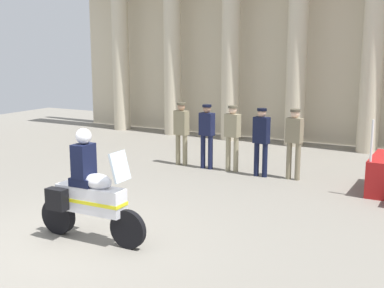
% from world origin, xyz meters
% --- Properties ---
extents(ground_plane, '(28.00, 28.00, 0.00)m').
position_xyz_m(ground_plane, '(0.00, 0.00, 0.00)').
color(ground_plane, gray).
extents(colonnade_backdrop, '(15.74, 1.48, 6.33)m').
position_xyz_m(colonnade_backdrop, '(-0.43, 10.58, 3.41)').
color(colonnade_backdrop, '#B6AB91').
rests_on(colonnade_backdrop, ground_plane).
extents(officer_in_row_0, '(0.41, 0.27, 1.72)m').
position_xyz_m(officer_in_row_0, '(-1.13, 5.79, 1.01)').
color(officer_in_row_0, '#847A5B').
rests_on(officer_in_row_0, ground_plane).
extents(officer_in_row_1, '(0.41, 0.27, 1.71)m').
position_xyz_m(officer_in_row_1, '(-0.32, 5.74, 1.01)').
color(officer_in_row_1, '#141938').
rests_on(officer_in_row_1, ground_plane).
extents(officer_in_row_2, '(0.41, 0.27, 1.72)m').
position_xyz_m(officer_in_row_2, '(0.40, 5.77, 1.02)').
color(officer_in_row_2, gray).
rests_on(officer_in_row_2, ground_plane).
extents(officer_in_row_3, '(0.41, 0.27, 1.71)m').
position_xyz_m(officer_in_row_3, '(1.24, 5.64, 1.01)').
color(officer_in_row_3, black).
rests_on(officer_in_row_3, ground_plane).
extents(officer_in_row_4, '(0.41, 0.27, 1.73)m').
position_xyz_m(officer_in_row_4, '(2.04, 5.75, 1.02)').
color(officer_in_row_4, '#7A7056').
rests_on(officer_in_row_4, ground_plane).
extents(motorcycle_with_rider, '(2.09, 0.71, 1.90)m').
position_xyz_m(motorcycle_with_rider, '(0.22, 0.28, 0.79)').
color(motorcycle_with_rider, black).
rests_on(motorcycle_with_rider, ground_plane).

